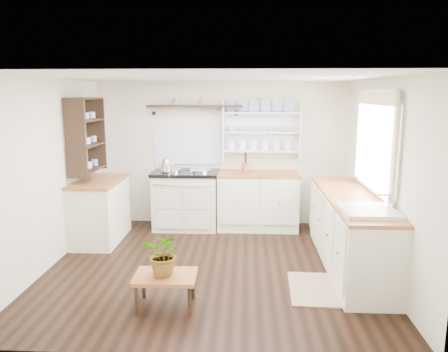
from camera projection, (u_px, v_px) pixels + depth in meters
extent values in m
cube|color=black|center=(212.00, 266.00, 5.45)|extent=(4.00, 3.80, 0.01)
cube|color=beige|center=(221.00, 154.00, 7.10)|extent=(4.00, 0.02, 2.30)
cube|color=beige|center=(381.00, 177.00, 5.13)|extent=(0.02, 3.80, 2.30)
cube|color=beige|center=(49.00, 174.00, 5.33)|extent=(0.02, 3.80, 2.30)
cube|color=white|center=(211.00, 78.00, 5.02)|extent=(4.00, 3.80, 0.01)
cube|color=white|center=(376.00, 146.00, 5.21)|extent=(0.04, 1.40, 1.00)
cube|color=white|center=(374.00, 146.00, 5.21)|extent=(0.02, 1.50, 1.10)
cube|color=beige|center=(375.00, 97.00, 5.11)|extent=(0.04, 1.55, 0.18)
cube|color=beige|center=(186.00, 201.00, 6.93)|extent=(0.99, 0.64, 0.87)
cube|color=black|center=(186.00, 173.00, 6.85)|extent=(1.03, 0.68, 0.05)
cylinder|color=silver|center=(171.00, 170.00, 6.85)|extent=(0.34, 0.34, 0.03)
cylinder|color=silver|center=(200.00, 170.00, 6.83)|extent=(0.34, 0.34, 0.03)
cylinder|color=silver|center=(182.00, 185.00, 6.52)|extent=(0.89, 0.02, 0.02)
cube|color=white|center=(258.00, 201.00, 6.90)|extent=(1.25, 0.60, 0.88)
cube|color=brown|center=(258.00, 174.00, 6.82)|extent=(1.27, 0.63, 0.04)
cube|color=white|center=(350.00, 232.00, 5.38)|extent=(0.60, 2.40, 0.88)
cube|color=brown|center=(352.00, 197.00, 5.29)|extent=(0.62, 2.43, 0.04)
cube|color=white|center=(368.00, 222.00, 4.57)|extent=(0.55, 0.60, 0.28)
cylinder|color=silver|center=(389.00, 203.00, 4.53)|extent=(0.02, 0.02, 0.22)
cube|color=white|center=(100.00, 211.00, 6.33)|extent=(0.60, 1.10, 0.88)
cube|color=brown|center=(98.00, 181.00, 6.25)|extent=(0.62, 1.13, 0.04)
cube|color=white|center=(261.00, 130.00, 6.97)|extent=(1.20, 0.03, 0.90)
cube|color=white|center=(261.00, 130.00, 6.88)|extent=(1.20, 0.22, 0.02)
cylinder|color=navy|center=(262.00, 113.00, 6.84)|extent=(0.20, 0.02, 0.20)
cube|color=black|center=(195.00, 106.00, 6.84)|extent=(1.50, 0.24, 0.04)
cone|color=black|center=(155.00, 113.00, 6.97)|extent=(0.06, 0.20, 0.06)
cone|color=black|center=(236.00, 113.00, 6.90)|extent=(0.06, 0.20, 0.06)
cube|color=black|center=(86.00, 135.00, 6.13)|extent=(0.28, 0.80, 1.05)
cylinder|color=brown|center=(245.00, 167.00, 6.89)|extent=(0.11, 0.11, 0.12)
cube|color=brown|center=(165.00, 277.00, 4.37)|extent=(0.63, 0.46, 0.04)
cylinder|color=black|center=(136.00, 300.00, 4.24)|extent=(0.04, 0.04, 0.30)
cylinder|color=black|center=(144.00, 285.00, 4.58)|extent=(0.04, 0.04, 0.30)
cylinder|color=black|center=(189.00, 301.00, 4.23)|extent=(0.04, 0.04, 0.30)
cylinder|color=black|center=(193.00, 285.00, 4.56)|extent=(0.04, 0.04, 0.30)
imported|color=#3F7233|center=(165.00, 254.00, 4.33)|extent=(0.48, 0.44, 0.45)
cube|color=#88734F|center=(315.00, 289.00, 4.80)|extent=(0.58, 0.87, 0.02)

